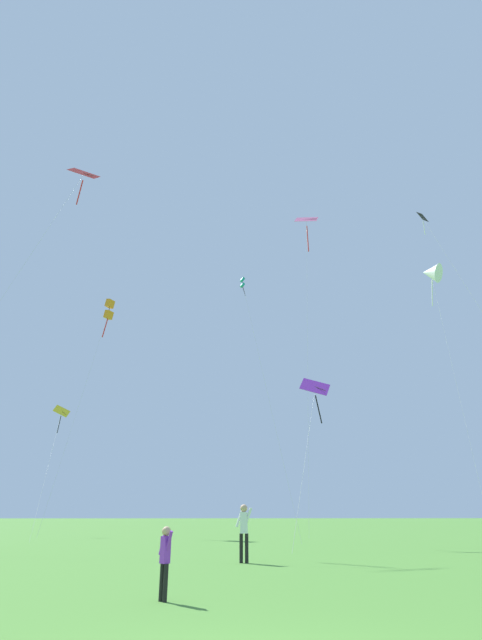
{
  "coord_description": "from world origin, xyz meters",
  "views": [
    {
      "loc": [
        -0.43,
        -4.87,
        1.5
      ],
      "look_at": [
        1.64,
        31.72,
        16.59
      ],
      "focal_mm": 26.54,
      "sensor_mm": 36.0,
      "label": 1
    }
  ],
  "objects_px": {
    "kite_teal_box": "(244,288)",
    "kite_orange_box": "(109,310)",
    "kite_purple_streamer": "(315,393)",
    "kite_yellow_diamond": "(60,417)",
    "person_child_small": "(165,555)",
    "kite_white_distant": "(431,273)",
    "kite_pink_low": "(307,230)",
    "kite_black_large": "(435,237)",
    "kite_red_high": "(80,182)",
    "person_in_blue_jacket": "(244,527)"
  },
  "relations": [
    {
      "from": "kite_teal_box",
      "to": "kite_orange_box",
      "type": "relative_size",
      "value": 0.92
    },
    {
      "from": "kite_purple_streamer",
      "to": "kite_yellow_diamond",
      "type": "distance_m",
      "value": 23.77
    },
    {
      "from": "kite_purple_streamer",
      "to": "person_child_small",
      "type": "xyz_separation_m",
      "value": [
        -6.81,
        -17.0,
        -7.33
      ]
    },
    {
      "from": "kite_white_distant",
      "to": "person_child_small",
      "type": "xyz_separation_m",
      "value": [
        -21.41,
        -29.09,
        -22.22
      ]
    },
    {
      "from": "kite_orange_box",
      "to": "kite_yellow_diamond",
      "type": "height_order",
      "value": "kite_orange_box"
    },
    {
      "from": "kite_pink_low",
      "to": "kite_black_large",
      "type": "xyz_separation_m",
      "value": [
        6.74,
        -11.52,
        -7.91
      ]
    },
    {
      "from": "kite_purple_streamer",
      "to": "kite_pink_low",
      "type": "bearing_deg",
      "value": 77.03
    },
    {
      "from": "kite_white_distant",
      "to": "kite_orange_box",
      "type": "distance_m",
      "value": 31.98
    },
    {
      "from": "kite_orange_box",
      "to": "kite_purple_streamer",
      "type": "bearing_deg",
      "value": -46.07
    },
    {
      "from": "kite_purple_streamer",
      "to": "kite_pink_low",
      "type": "xyz_separation_m",
      "value": [
        2.95,
        12.82,
        19.8
      ]
    },
    {
      "from": "kite_teal_box",
      "to": "kite_black_large",
      "type": "height_order",
      "value": "kite_black_large"
    },
    {
      "from": "kite_red_high",
      "to": "kite_black_large",
      "type": "relative_size",
      "value": 1.36
    },
    {
      "from": "person_child_small",
      "to": "kite_yellow_diamond",
      "type": "bearing_deg",
      "value": 111.49
    },
    {
      "from": "kite_white_distant",
      "to": "kite_purple_streamer",
      "type": "bearing_deg",
      "value": -140.36
    },
    {
      "from": "kite_teal_box",
      "to": "kite_white_distant",
      "type": "bearing_deg",
      "value": 11.59
    },
    {
      "from": "kite_white_distant",
      "to": "kite_red_high",
      "type": "xyz_separation_m",
      "value": [
        -32.86,
        -4.41,
        5.73
      ]
    },
    {
      "from": "kite_purple_streamer",
      "to": "kite_black_large",
      "type": "xyz_separation_m",
      "value": [
        9.69,
        1.3,
        11.89
      ]
    },
    {
      "from": "kite_red_high",
      "to": "person_in_blue_jacket",
      "type": "relative_size",
      "value": 17.03
    },
    {
      "from": "kite_teal_box",
      "to": "kite_pink_low",
      "type": "height_order",
      "value": "kite_pink_low"
    },
    {
      "from": "kite_yellow_diamond",
      "to": "kite_white_distant",
      "type": "bearing_deg",
      "value": -3.49
    },
    {
      "from": "kite_orange_box",
      "to": "kite_pink_low",
      "type": "xyz_separation_m",
      "value": [
        19.79,
        -4.66,
        7.26
      ]
    },
    {
      "from": "kite_pink_low",
      "to": "kite_red_high",
      "type": "xyz_separation_m",
      "value": [
        -21.21,
        -5.13,
        0.82
      ]
    },
    {
      "from": "person_in_blue_jacket",
      "to": "kite_red_high",
      "type": "bearing_deg",
      "value": 127.75
    },
    {
      "from": "kite_white_distant",
      "to": "kite_pink_low",
      "type": "bearing_deg",
      "value": 176.45
    },
    {
      "from": "kite_teal_box",
      "to": "person_child_small",
      "type": "bearing_deg",
      "value": -96.98
    },
    {
      "from": "kite_red_high",
      "to": "kite_yellow_diamond",
      "type": "height_order",
      "value": "kite_red_high"
    },
    {
      "from": "kite_yellow_diamond",
      "to": "person_in_blue_jacket",
      "type": "height_order",
      "value": "kite_yellow_diamond"
    },
    {
      "from": "person_child_small",
      "to": "kite_pink_low",
      "type": "bearing_deg",
      "value": 71.87
    },
    {
      "from": "kite_purple_streamer",
      "to": "kite_teal_box",
      "type": "relative_size",
      "value": 0.46
    },
    {
      "from": "kite_teal_box",
      "to": "kite_red_high",
      "type": "height_order",
      "value": "kite_red_high"
    },
    {
      "from": "kite_purple_streamer",
      "to": "kite_black_large",
      "type": "bearing_deg",
      "value": 7.66
    },
    {
      "from": "kite_pink_low",
      "to": "person_in_blue_jacket",
      "type": "distance_m",
      "value": 35.83
    },
    {
      "from": "person_child_small",
      "to": "kite_purple_streamer",
      "type": "bearing_deg",
      "value": 68.17
    },
    {
      "from": "kite_red_high",
      "to": "person_child_small",
      "type": "relative_size",
      "value": 24.15
    },
    {
      "from": "kite_white_distant",
      "to": "kite_teal_box",
      "type": "height_order",
      "value": "kite_white_distant"
    },
    {
      "from": "kite_teal_box",
      "to": "kite_purple_streamer",
      "type": "bearing_deg",
      "value": -66.06
    },
    {
      "from": "person_child_small",
      "to": "kite_teal_box",
      "type": "bearing_deg",
      "value": 83.02
    },
    {
      "from": "kite_red_high",
      "to": "person_child_small",
      "type": "xyz_separation_m",
      "value": [
        11.45,
        -24.68,
        -27.95
      ]
    },
    {
      "from": "person_in_blue_jacket",
      "to": "person_child_small",
      "type": "distance_m",
      "value": 7.62
    },
    {
      "from": "kite_red_high",
      "to": "kite_black_large",
      "type": "distance_m",
      "value": 29.97
    },
    {
      "from": "kite_pink_low",
      "to": "person_child_small",
      "type": "height_order",
      "value": "kite_pink_low"
    },
    {
      "from": "kite_teal_box",
      "to": "kite_orange_box",
      "type": "xyz_separation_m",
      "value": [
        -13.13,
        9.13,
        1.6
      ]
    },
    {
      "from": "kite_white_distant",
      "to": "person_child_small",
      "type": "distance_m",
      "value": 42.41
    },
    {
      "from": "kite_teal_box",
      "to": "kite_yellow_diamond",
      "type": "bearing_deg",
      "value": 159.3
    },
    {
      "from": "kite_orange_box",
      "to": "kite_yellow_diamond",
      "type": "relative_size",
      "value": 1.9
    },
    {
      "from": "person_child_small",
      "to": "kite_white_distant",
      "type": "bearing_deg",
      "value": 53.65
    },
    {
      "from": "kite_yellow_diamond",
      "to": "kite_teal_box",
      "type": "bearing_deg",
      "value": -20.7
    },
    {
      "from": "kite_orange_box",
      "to": "person_in_blue_jacket",
      "type": "bearing_deg",
      "value": -66.14
    },
    {
      "from": "kite_red_high",
      "to": "kite_yellow_diamond",
      "type": "bearing_deg",
      "value": 97.21
    },
    {
      "from": "kite_yellow_diamond",
      "to": "person_child_small",
      "type": "distance_m",
      "value": 34.51
    }
  ]
}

